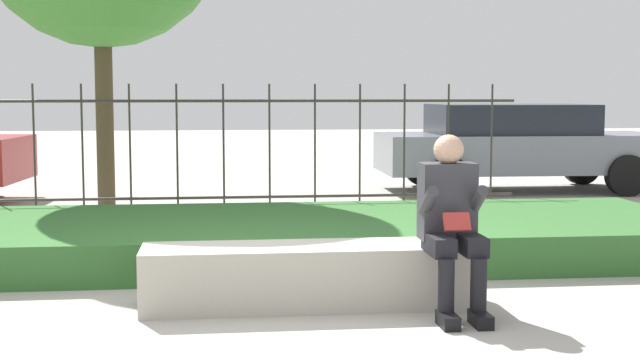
# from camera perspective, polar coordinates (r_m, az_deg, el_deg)

# --- Properties ---
(ground_plane) EXTENTS (60.00, 60.00, 0.00)m
(ground_plane) POSITION_cam_1_polar(r_m,az_deg,el_deg) (6.46, -3.47, -8.12)
(ground_plane) COLOR #A8A399
(stone_bench) EXTENTS (2.39, 0.57, 0.44)m
(stone_bench) POSITION_cam_1_polar(r_m,az_deg,el_deg) (6.44, -0.70, -6.36)
(stone_bench) COLOR #B7B2A3
(stone_bench) RESTS_ON ground_plane
(person_seated_reader) EXTENTS (0.42, 0.73, 1.24)m
(person_seated_reader) POSITION_cam_1_polar(r_m,az_deg,el_deg) (6.22, 8.39, -2.37)
(person_seated_reader) COLOR black
(person_seated_reader) RESTS_ON ground_plane
(grass_berm) EXTENTS (8.32, 2.58, 0.35)m
(grass_berm) POSITION_cam_1_polar(r_m,az_deg,el_deg) (8.37, -4.22, -3.72)
(grass_berm) COLOR #33662D
(grass_berm) RESTS_ON ground_plane
(iron_fence) EXTENTS (6.32, 0.03, 1.63)m
(iron_fence) POSITION_cam_1_polar(r_m,az_deg,el_deg) (10.27, -4.71, 1.81)
(iron_fence) COLOR #332D28
(iron_fence) RESTS_ON ground_plane
(car_parked_right) EXTENTS (4.37, 1.98, 1.35)m
(car_parked_right) POSITION_cam_1_polar(r_m,az_deg,el_deg) (14.18, 12.52, 2.23)
(car_parked_right) COLOR slate
(car_parked_right) RESTS_ON ground_plane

